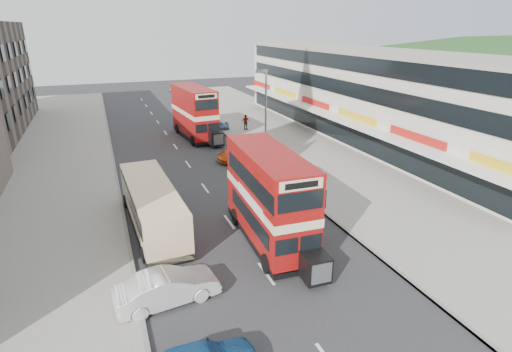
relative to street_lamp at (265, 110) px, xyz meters
name	(u,v)px	position (x,y,z in m)	size (l,w,h in m)	color
ground	(283,298)	(-6.52, -18.00, -4.78)	(160.00, 160.00, 0.00)	#28282B
road_surface	(188,164)	(-6.52, 2.00, -4.78)	(12.00, 90.00, 0.01)	#28282B
pavement_right	(308,149)	(5.48, 2.00, -4.71)	(12.00, 90.00, 0.15)	gray
pavement_left	(37,181)	(-18.52, 2.00, -4.71)	(12.00, 90.00, 0.15)	gray
kerb_left	(116,172)	(-12.62, 2.00, -4.71)	(0.20, 90.00, 0.16)	gray
kerb_right	(252,156)	(-0.42, 2.00, -4.71)	(0.20, 90.00, 0.16)	gray
commercial_row	(368,95)	(13.42, 4.00, -0.09)	(9.90, 46.20, 9.30)	beige
street_lamp	(265,110)	(0.00, 0.00, 0.00)	(1.00, 0.20, 8.12)	slate
bus_main	(269,197)	(-5.11, -13.02, -2.10)	(2.89, 9.34, 5.09)	black
bus_second	(195,112)	(-3.74, 10.78, -2.01)	(3.40, 9.65, 5.28)	black
coach	(152,205)	(-10.98, -9.02, -3.28)	(2.89, 9.74, 2.55)	black
car_left_front	(167,288)	(-11.39, -16.40, -4.04)	(1.58, 4.52, 1.49)	silver
car_right_a	(253,158)	(-1.18, -0.20, -4.20)	(1.63, 4.01, 1.16)	maroon
car_right_b	(243,154)	(-1.60, 1.18, -4.11)	(2.23, 4.84, 1.34)	#DC5616
car_right_c	(213,126)	(-1.23, 12.78, -4.15)	(1.49, 3.71, 1.27)	#537DA7
pedestrian_near	(284,159)	(0.86, -2.25, -3.86)	(0.57, 0.39, 1.55)	gray
pedestrian_far	(246,122)	(2.39, 11.60, -3.75)	(1.03, 0.43, 1.76)	gray
cyclist	(242,154)	(-1.69, 1.19, -4.10)	(0.63, 1.67, 2.02)	gray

